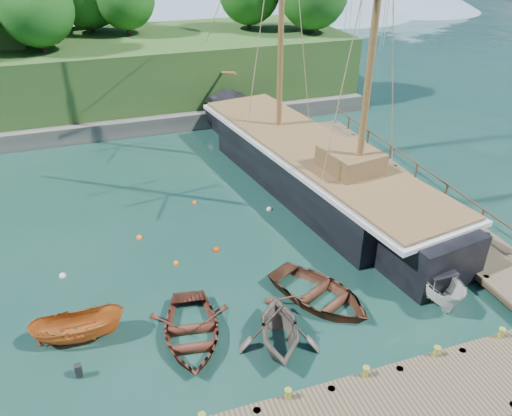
{
  "coord_description": "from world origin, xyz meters",
  "views": [
    {
      "loc": [
        -5.74,
        -15.64,
        14.86
      ],
      "look_at": [
        1.39,
        5.31,
        2.0
      ],
      "focal_mm": 35.0,
      "sensor_mm": 36.0,
      "label": 1
    }
  ],
  "objects_px": {
    "rowboat_0": "(192,338)",
    "schooner": "(313,171)",
    "cabin_boat_white": "(431,293)",
    "motorboat_orange": "(81,339)",
    "rowboat_1": "(279,344)",
    "rowboat_2": "(319,301)"
  },
  "relations": [
    {
      "from": "rowboat_0",
      "to": "schooner",
      "type": "bearing_deg",
      "value": 54.83
    },
    {
      "from": "rowboat_0",
      "to": "schooner",
      "type": "distance_m",
      "value": 14.54
    },
    {
      "from": "motorboat_orange",
      "to": "cabin_boat_white",
      "type": "bearing_deg",
      "value": -93.54
    },
    {
      "from": "rowboat_0",
      "to": "rowboat_1",
      "type": "xyz_separation_m",
      "value": [
        3.26,
        -1.45,
        0.0
      ]
    },
    {
      "from": "schooner",
      "to": "motorboat_orange",
      "type": "bearing_deg",
      "value": -156.95
    },
    {
      "from": "motorboat_orange",
      "to": "cabin_boat_white",
      "type": "distance_m",
      "value": 15.47
    },
    {
      "from": "rowboat_2",
      "to": "schooner",
      "type": "distance_m",
      "value": 10.92
    },
    {
      "from": "cabin_boat_white",
      "to": "schooner",
      "type": "bearing_deg",
      "value": 105.9
    },
    {
      "from": "rowboat_1",
      "to": "motorboat_orange",
      "type": "bearing_deg",
      "value": 174.74
    },
    {
      "from": "rowboat_0",
      "to": "rowboat_1",
      "type": "relative_size",
      "value": 1.25
    },
    {
      "from": "rowboat_1",
      "to": "rowboat_2",
      "type": "relative_size",
      "value": 0.76
    },
    {
      "from": "rowboat_2",
      "to": "motorboat_orange",
      "type": "relative_size",
      "value": 1.36
    },
    {
      "from": "rowboat_0",
      "to": "motorboat_orange",
      "type": "distance_m",
      "value": 4.51
    },
    {
      "from": "cabin_boat_white",
      "to": "schooner",
      "type": "relative_size",
      "value": 0.15
    },
    {
      "from": "rowboat_2",
      "to": "rowboat_1",
      "type": "bearing_deg",
      "value": -173.27
    },
    {
      "from": "cabin_boat_white",
      "to": "schooner",
      "type": "xyz_separation_m",
      "value": [
        -0.97,
        11.15,
        1.22
      ]
    },
    {
      "from": "cabin_boat_white",
      "to": "schooner",
      "type": "distance_m",
      "value": 11.26
    },
    {
      "from": "cabin_boat_white",
      "to": "motorboat_orange",
      "type": "bearing_deg",
      "value": -177.04
    },
    {
      "from": "rowboat_2",
      "to": "cabin_boat_white",
      "type": "bearing_deg",
      "value": -40.47
    },
    {
      "from": "rowboat_2",
      "to": "schooner",
      "type": "relative_size",
      "value": 0.17
    },
    {
      "from": "rowboat_0",
      "to": "motorboat_orange",
      "type": "bearing_deg",
      "value": 170.62
    },
    {
      "from": "motorboat_orange",
      "to": "schooner",
      "type": "xyz_separation_m",
      "value": [
        14.35,
        9.0,
        1.22
      ]
    }
  ]
}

